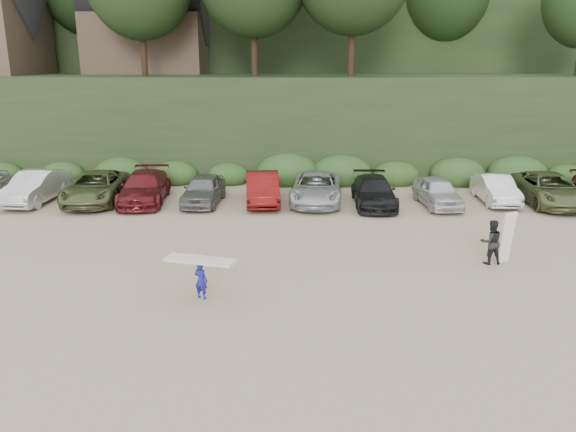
{
  "coord_description": "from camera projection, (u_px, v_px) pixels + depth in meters",
  "views": [
    {
      "loc": [
        -1.43,
        -17.53,
        7.11
      ],
      "look_at": [
        -1.78,
        3.0,
        1.3
      ],
      "focal_mm": 35.0,
      "sensor_mm": 36.0,
      "label": 1
    }
  ],
  "objects": [
    {
      "name": "child_surfer",
      "position": [
        201.0,
        272.0,
        16.95
      ],
      "size": [
        2.23,
        1.12,
        1.29
      ],
      "color": "navy",
      "rests_on": "ground"
    },
    {
      "name": "ground",
      "position": [
        340.0,
        278.0,
        18.77
      ],
      "size": [
        120.0,
        120.0,
        0.0
      ],
      "primitive_type": "plane",
      "color": "tan",
      "rests_on": "ground"
    },
    {
      "name": "parked_cars",
      "position": [
        329.0,
        189.0,
        28.2
      ],
      "size": [
        39.77,
        5.75,
        1.64
      ],
      "color": "#A0A1A5",
      "rests_on": "ground"
    },
    {
      "name": "adult_surfer",
      "position": [
        492.0,
        242.0,
        19.89
      ],
      "size": [
        1.28,
        0.7,
        1.91
      ],
      "color": "black",
      "rests_on": "ground"
    },
    {
      "name": "hillside_backdrop",
      "position": [
        311.0,
        10.0,
        50.29
      ],
      "size": [
        90.0,
        41.5,
        28.0
      ],
      "color": "black",
      "rests_on": "ground"
    }
  ]
}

